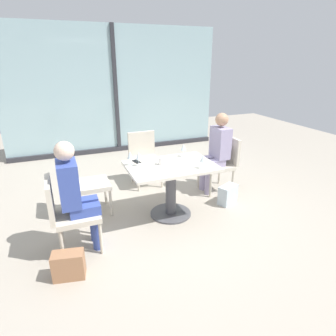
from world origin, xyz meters
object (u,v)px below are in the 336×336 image
object	(u,v)px
person_far_right	(217,149)
dining_table_main	(171,180)
chair_side_end	(67,210)
cell_phone_on_table	(136,162)
person_side_end	(76,192)
wine_glass_3	(183,147)
wine_glass_0	(139,156)
wine_glass_2	(130,156)
handbag_0	(69,265)
wine_glass_1	(203,158)
handbag_1	(228,195)
chair_far_left	(84,180)
coffee_cup	(161,161)
chair_near_window	(144,155)
chair_far_right	(222,161)

from	to	relation	value
person_far_right	dining_table_main	bearing A→B (deg)	-154.40
chair_side_end	cell_phone_on_table	bearing A→B (deg)	31.75
dining_table_main	person_side_end	size ratio (longest dim) A/B	0.90
wine_glass_3	cell_phone_on_table	size ratio (longest dim) A/B	1.28
dining_table_main	wine_glass_3	distance (m)	0.52
wine_glass_0	wine_glass_2	xyz separation A→B (m)	(-0.10, 0.06, 0.00)
wine_glass_2	handbag_0	bearing A→B (deg)	-133.60
person_far_right	wine_glass_0	size ratio (longest dim) A/B	6.81
wine_glass_1	handbag_1	bearing A→B (deg)	22.97
chair_far_left	person_far_right	world-z (taller)	person_far_right
wine_glass_1	cell_phone_on_table	size ratio (longest dim) A/B	1.28
wine_glass_0	wine_glass_1	bearing A→B (deg)	-28.46
person_far_right	cell_phone_on_table	world-z (taller)	person_far_right
chair_far_left	wine_glass_2	size ratio (longest dim) A/B	4.70
person_side_end	wine_glass_2	world-z (taller)	person_side_end
person_far_right	wine_glass_0	distance (m)	1.40
chair_far_left	wine_glass_0	size ratio (longest dim) A/B	4.70
wine_glass_0	chair_far_left	bearing A→B (deg)	153.55
coffee_cup	cell_phone_on_table	world-z (taller)	coffee_cup
wine_glass_2	coffee_cup	bearing A→B (deg)	-17.95
wine_glass_3	cell_phone_on_table	distance (m)	0.69
handbag_1	chair_near_window	bearing A→B (deg)	103.18
dining_table_main	chair_side_end	world-z (taller)	chair_side_end
person_far_right	wine_glass_3	distance (m)	0.72
chair_far_right	chair_near_window	world-z (taller)	same
chair_near_window	handbag_1	size ratio (longest dim) A/B	2.90
chair_side_end	dining_table_main	bearing A→B (deg)	13.00
wine_glass_2	coffee_cup	world-z (taller)	wine_glass_2
chair_far_right	wine_glass_3	bearing A→B (deg)	-164.98
person_side_end	wine_glass_0	world-z (taller)	person_side_end
chair_side_end	person_far_right	world-z (taller)	person_far_right
chair_near_window	wine_glass_3	distance (m)	1.03
wine_glass_3	coffee_cup	size ratio (longest dim) A/B	2.06
dining_table_main	cell_phone_on_table	distance (m)	0.52
handbag_1	wine_glass_1	bearing A→B (deg)	178.79
wine_glass_3	coffee_cup	xyz separation A→B (m)	(-0.41, -0.19, -0.09)
chair_side_end	coffee_cup	bearing A→B (deg)	16.68
cell_phone_on_table	dining_table_main	bearing A→B (deg)	-49.90
chair_side_end	person_side_end	distance (m)	0.23
dining_table_main	wine_glass_0	bearing A→B (deg)	162.53
handbag_1	chair_far_right	bearing A→B (deg)	46.86
wine_glass_0	handbag_0	distance (m)	1.51
wine_glass_2	handbag_1	distance (m)	1.59
cell_phone_on_table	handbag_1	bearing A→B (deg)	-26.67
chair_side_end	chair_near_window	xyz separation A→B (m)	(1.33, 1.48, 0.00)
dining_table_main	wine_glass_1	size ratio (longest dim) A/B	6.12
person_side_end	chair_far_left	bearing A→B (deg)	78.96
chair_near_window	coffee_cup	size ratio (longest dim) A/B	9.67
coffee_cup	handbag_0	bearing A→B (deg)	-147.32
wine_glass_1	person_side_end	bearing A→B (deg)	-178.37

